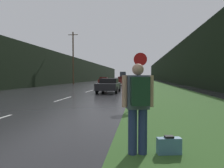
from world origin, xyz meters
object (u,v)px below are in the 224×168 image
object	(u,v)px
car_passing_near	(109,85)
car_passing_far	(123,81)
delivery_truck	(123,75)
car_oncoming	(104,80)
suitcase	(169,146)
stop_sign	(140,74)
hitchhiker_with_backpack	(138,103)

from	to	relation	value
car_passing_near	car_passing_far	size ratio (longest dim) A/B	1.10
car_passing_near	delivery_truck	bearing A→B (deg)	-86.67
car_passing_near	car_oncoming	size ratio (longest dim) A/B	1.05
suitcase	car_passing_far	xyz separation A→B (m)	(-3.35, 31.03, 0.57)
suitcase	stop_sign	bearing A→B (deg)	82.84
car_passing_far	car_oncoming	bearing A→B (deg)	-54.16
hitchhiker_with_backpack	suitcase	xyz separation A→B (m)	(0.59, 0.11, -0.83)
stop_sign	suitcase	distance (m)	6.42
hitchhiker_with_backpack	car_passing_near	xyz separation A→B (m)	(-2.76, 14.93, -0.33)
stop_sign	delivery_truck	xyz separation A→B (m)	(-7.21, 83.35, 0.22)
suitcase	car_passing_near	distance (m)	15.20
hitchhiker_with_backpack	delivery_truck	world-z (taller)	delivery_truck
suitcase	car_oncoming	distance (m)	37.85
car_passing_far	car_oncoming	distance (m)	7.44
stop_sign	hitchhiker_with_backpack	distance (m)	6.37
car_passing_far	car_passing_near	bearing A→B (deg)	90.00
suitcase	delivery_truck	bearing A→B (deg)	83.19
hitchhiker_with_backpack	car_passing_far	xyz separation A→B (m)	(-2.76, 31.14, -0.26)
suitcase	car_passing_far	distance (m)	31.21
suitcase	car_passing_far	size ratio (longest dim) A/B	0.11
stop_sign	car_oncoming	size ratio (longest dim) A/B	0.61
stop_sign	suitcase	size ratio (longest dim) A/B	5.59
hitchhiker_with_backpack	car_passing_near	distance (m)	15.19
stop_sign	suitcase	xyz separation A→B (m)	(0.50, -6.23, -1.47)
stop_sign	delivery_truck	distance (m)	83.66
car_passing_near	car_passing_far	world-z (taller)	car_passing_far
stop_sign	suitcase	bearing A→B (deg)	-85.44
hitchhiker_with_backpack	car_passing_near	size ratio (longest dim) A/B	0.38
delivery_truck	hitchhiker_with_backpack	bearing A→B (deg)	-85.47
car_passing_far	car_oncoming	world-z (taller)	car_passing_far
car_oncoming	stop_sign	bearing A→B (deg)	-76.84
car_passing_far	delivery_truck	size ratio (longest dim) A/B	0.59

